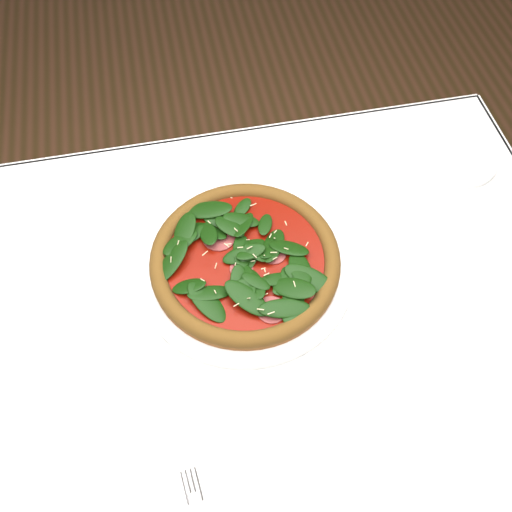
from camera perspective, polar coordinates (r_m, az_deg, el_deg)
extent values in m
plane|color=brown|center=(1.62, -1.67, -17.94)|extent=(6.00, 6.00, 0.00)
cube|color=white|center=(0.94, -2.77, -6.56)|extent=(1.20, 0.80, 0.04)
cylinder|color=#4A2D1D|center=(1.54, 15.68, 2.36)|extent=(0.06, 0.06, 0.71)
cube|color=white|center=(1.23, -5.89, 8.16)|extent=(1.20, 0.01, 0.22)
cylinder|color=white|center=(0.95, -1.08, -0.97)|extent=(0.37, 0.37, 0.01)
torus|color=white|center=(0.95, -1.08, -0.84)|extent=(0.37, 0.37, 0.01)
cylinder|color=#A15726|center=(0.95, -1.09, -0.60)|extent=(0.42, 0.42, 0.01)
torus|color=#AA6D27|center=(0.94, -1.10, -0.33)|extent=(0.42, 0.42, 0.03)
cylinder|color=#8B0805|center=(0.94, -1.10, -0.33)|extent=(0.35, 0.35, 0.00)
cylinder|color=#9A423D|center=(0.93, -1.10, -0.20)|extent=(0.30, 0.30, 0.00)
ellipsoid|color=#123409|center=(0.93, -1.11, 0.15)|extent=(0.33, 0.33, 0.03)
cylinder|color=beige|center=(0.92, -1.12, 0.36)|extent=(0.30, 0.30, 0.00)
cube|color=silver|center=(0.82, -6.44, -21.87)|extent=(0.03, 0.05, 0.00)
cylinder|color=white|center=(1.17, 19.90, 8.92)|extent=(0.13, 0.13, 0.01)
torus|color=white|center=(1.16, 19.94, 9.01)|extent=(0.13, 0.13, 0.01)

